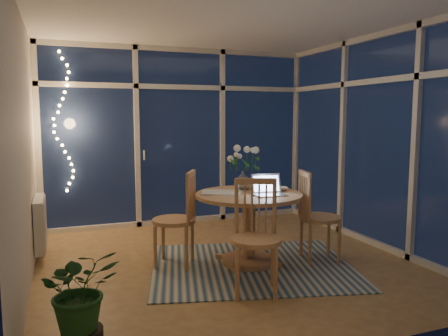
{
  "coord_description": "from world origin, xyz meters",
  "views": [
    {
      "loc": [
        -1.69,
        -4.36,
        1.6
      ],
      "look_at": [
        0.05,
        0.25,
        1.02
      ],
      "focal_mm": 35.0,
      "sensor_mm": 36.0,
      "label": 1
    }
  ],
  "objects_px": {
    "chair_left": "(174,218)",
    "laptop": "(270,184)",
    "potted_plant": "(81,298)",
    "chair_right": "(320,216)",
    "dining_table": "(249,229)",
    "flower_vase": "(243,180)",
    "chair_front": "(256,237)"
  },
  "relations": [
    {
      "from": "laptop",
      "to": "dining_table",
      "type": "bearing_deg",
      "value": 135.11
    },
    {
      "from": "dining_table",
      "to": "flower_vase",
      "type": "xyz_separation_m",
      "value": [
        0.04,
        0.27,
        0.5
      ]
    },
    {
      "from": "chair_left",
      "to": "potted_plant",
      "type": "relative_size",
      "value": 1.37
    },
    {
      "from": "dining_table",
      "to": "flower_vase",
      "type": "height_order",
      "value": "flower_vase"
    },
    {
      "from": "chair_right",
      "to": "laptop",
      "type": "distance_m",
      "value": 0.73
    },
    {
      "from": "laptop",
      "to": "chair_right",
      "type": "bearing_deg",
      "value": 5.62
    },
    {
      "from": "chair_right",
      "to": "potted_plant",
      "type": "height_order",
      "value": "chair_right"
    },
    {
      "from": "laptop",
      "to": "chair_front",
      "type": "bearing_deg",
      "value": -121.08
    },
    {
      "from": "chair_left",
      "to": "flower_vase",
      "type": "xyz_separation_m",
      "value": [
        0.81,
        0.04,
        0.36
      ]
    },
    {
      "from": "dining_table",
      "to": "chair_front",
      "type": "relative_size",
      "value": 1.09
    },
    {
      "from": "dining_table",
      "to": "laptop",
      "type": "distance_m",
      "value": 0.56
    },
    {
      "from": "chair_left",
      "to": "laptop",
      "type": "distance_m",
      "value": 1.08
    },
    {
      "from": "chair_front",
      "to": "flower_vase",
      "type": "xyz_separation_m",
      "value": [
        0.31,
        1.03,
        0.36
      ]
    },
    {
      "from": "chair_right",
      "to": "laptop",
      "type": "bearing_deg",
      "value": 104.25
    },
    {
      "from": "dining_table",
      "to": "chair_right",
      "type": "height_order",
      "value": "chair_right"
    },
    {
      "from": "chair_front",
      "to": "potted_plant",
      "type": "relative_size",
      "value": 1.38
    },
    {
      "from": "dining_table",
      "to": "chair_left",
      "type": "bearing_deg",
      "value": 163.45
    },
    {
      "from": "dining_table",
      "to": "potted_plant",
      "type": "height_order",
      "value": "dining_table"
    },
    {
      "from": "chair_right",
      "to": "flower_vase",
      "type": "bearing_deg",
      "value": 72.46
    },
    {
      "from": "laptop",
      "to": "chair_left",
      "type": "bearing_deg",
      "value": 161.09
    },
    {
      "from": "chair_front",
      "to": "laptop",
      "type": "height_order",
      "value": "chair_front"
    },
    {
      "from": "potted_plant",
      "to": "chair_right",
      "type": "bearing_deg",
      "value": 22.35
    },
    {
      "from": "chair_left",
      "to": "laptop",
      "type": "relative_size",
      "value": 3.26
    },
    {
      "from": "dining_table",
      "to": "flower_vase",
      "type": "distance_m",
      "value": 0.56
    },
    {
      "from": "laptop",
      "to": "flower_vase",
      "type": "xyz_separation_m",
      "value": [
        -0.12,
        0.46,
        -0.01
      ]
    },
    {
      "from": "chair_right",
      "to": "potted_plant",
      "type": "relative_size",
      "value": 1.35
    },
    {
      "from": "chair_right",
      "to": "chair_left",
      "type": "bearing_deg",
      "value": 89.01
    },
    {
      "from": "chair_right",
      "to": "chair_front",
      "type": "distance_m",
      "value": 1.19
    },
    {
      "from": "laptop",
      "to": "potted_plant",
      "type": "distance_m",
      "value": 2.27
    },
    {
      "from": "chair_left",
      "to": "potted_plant",
      "type": "distance_m",
      "value": 1.79
    },
    {
      "from": "potted_plant",
      "to": "chair_left",
      "type": "bearing_deg",
      "value": 55.33
    },
    {
      "from": "flower_vase",
      "to": "chair_left",
      "type": "bearing_deg",
      "value": -177.29
    }
  ]
}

